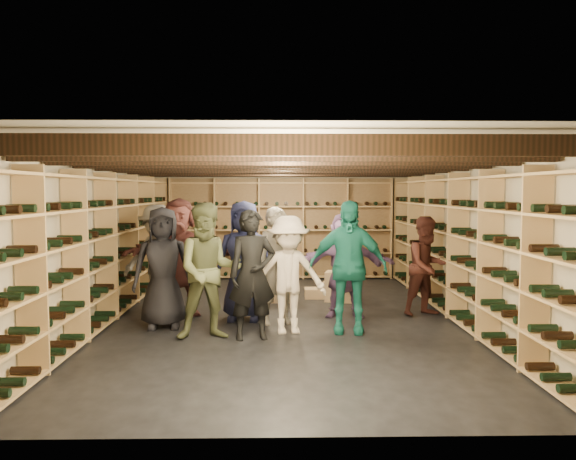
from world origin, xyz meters
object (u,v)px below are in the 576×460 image
(person_0, at_px, (163,268))
(person_3, at_px, (288,275))
(person_11, at_px, (345,264))
(person_6, at_px, (244,261))
(person_2, at_px, (209,271))
(crate_loose, at_px, (319,293))
(person_4, at_px, (348,267))
(person_7, at_px, (277,266))
(crate_stack_left, at_px, (280,282))
(crate_stack_right, at_px, (339,286))
(person_5, at_px, (179,257))
(person_1, at_px, (252,275))
(person_8, at_px, (427,266))
(person_9, at_px, (157,257))

(person_0, xyz_separation_m, person_3, (1.72, -0.33, -0.05))
(person_11, bearing_deg, person_6, -168.69)
(person_2, distance_m, person_11, 2.25)
(crate_loose, height_order, person_0, person_0)
(crate_loose, relative_size, person_4, 0.28)
(person_4, relative_size, person_7, 1.06)
(crate_loose, bearing_deg, crate_stack_left, -156.83)
(person_6, bearing_deg, crate_loose, 60.22)
(crate_stack_left, distance_m, person_0, 2.46)
(crate_stack_right, xyz_separation_m, person_4, (-0.13, -2.10, 0.62))
(person_3, xyz_separation_m, person_6, (-0.63, 0.78, 0.09))
(crate_stack_left, xyz_separation_m, person_2, (-0.91, -2.40, 0.53))
(crate_stack_right, bearing_deg, person_6, -139.16)
(person_5, bearing_deg, person_1, -51.48)
(person_4, bearing_deg, person_5, 162.61)
(crate_loose, relative_size, person_1, 0.30)
(crate_stack_left, xyz_separation_m, person_8, (2.22, -1.11, 0.41))
(crate_stack_left, bearing_deg, person_6, -111.49)
(person_0, distance_m, person_5, 0.80)
(crate_stack_left, height_order, person_3, person_3)
(crate_stack_left, relative_size, crate_loose, 1.36)
(crate_stack_right, xyz_separation_m, person_2, (-1.93, -2.40, 0.61))
(person_0, bearing_deg, person_7, -1.19)
(person_3, xyz_separation_m, person_9, (-2.04, 1.50, 0.06))
(person_0, relative_size, person_3, 1.07)
(crate_stack_right, relative_size, person_0, 0.35)
(crate_loose, relative_size, person_11, 0.32)
(person_5, distance_m, person_8, 3.75)
(crate_stack_left, bearing_deg, person_4, -66.88)
(crate_loose, height_order, person_9, person_9)
(crate_stack_right, bearing_deg, person_7, -123.66)
(crate_loose, bearing_deg, person_3, -103.66)
(person_5, xyz_separation_m, person_9, (-0.41, 0.37, -0.05))
(person_11, bearing_deg, person_9, 174.02)
(crate_loose, height_order, person_3, person_3)
(person_0, height_order, person_3, person_0)
(person_1, relative_size, person_4, 0.94)
(person_3, bearing_deg, crate_stack_right, 59.68)
(person_0, height_order, person_5, person_5)
(crate_loose, distance_m, person_5, 2.69)
(crate_stack_right, relative_size, person_9, 0.34)
(person_1, height_order, person_7, person_7)
(crate_loose, xyz_separation_m, person_2, (-1.60, -2.69, 0.78))
(crate_loose, height_order, person_11, person_11)
(crate_stack_left, relative_size, person_5, 0.38)
(crate_stack_left, xyz_separation_m, person_4, (0.90, -2.10, 0.54))
(crate_stack_right, distance_m, person_2, 3.14)
(crate_loose, bearing_deg, person_8, -42.66)
(person_7, xyz_separation_m, person_11, (1.01, 0.44, -0.04))
(person_2, distance_m, person_5, 1.53)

